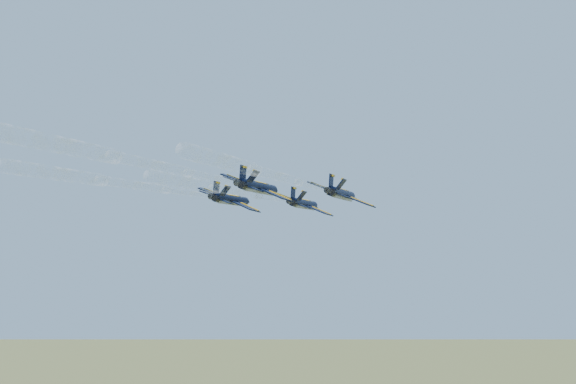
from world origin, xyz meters
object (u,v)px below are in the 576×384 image
at_px(jet_right, 342,194).
at_px(jet_lead, 304,204).
at_px(jet_slot, 259,188).
at_px(jet_left, 231,200).

bearing_deg(jet_right, jet_lead, 131.91).
bearing_deg(jet_slot, jet_right, 48.73).
distance_m(jet_left, jet_right, 20.41).
relative_size(jet_left, jet_right, 1.00).
distance_m(jet_lead, jet_right, 15.12).
height_order(jet_lead, jet_right, same).
bearing_deg(jet_lead, jet_left, -134.77).
distance_m(jet_lead, jet_left, 14.62).
distance_m(jet_left, jet_slot, 16.14).
xyz_separation_m(jet_lead, jet_right, (11.63, -9.67, 0.00)).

